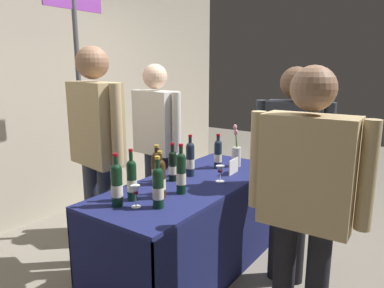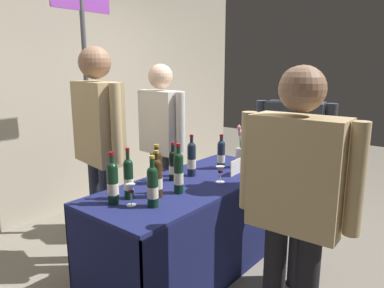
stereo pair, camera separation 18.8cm
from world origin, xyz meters
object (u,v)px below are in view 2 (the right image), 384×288
at_px(display_bottle_0, 173,165).
at_px(tasting_table, 192,210).
at_px(wine_glass_near_vendor, 131,190).
at_px(booth_signpost, 86,85).
at_px(featured_wine_bottle, 192,159).
at_px(taster_foreground_right, 295,196).
at_px(wine_glass_mid, 220,171).
at_px(flower_vase, 240,154).
at_px(vendor_presenter, 99,137).

bearing_deg(display_bottle_0, tasting_table, -67.59).
bearing_deg(wine_glass_near_vendor, booth_signpost, 65.72).
relative_size(featured_wine_bottle, wine_glass_near_vendor, 2.37).
distance_m(wine_glass_near_vendor, taster_foreground_right, 1.03).
xyz_separation_m(wine_glass_near_vendor, taster_foreground_right, (0.22, -1.00, 0.13)).
relative_size(featured_wine_bottle, display_bottle_0, 1.14).
distance_m(featured_wine_bottle, booth_signpost, 1.24).
bearing_deg(wine_glass_near_vendor, taster_foreground_right, -77.69).
bearing_deg(tasting_table, wine_glass_mid, -52.22).
xyz_separation_m(tasting_table, wine_glass_mid, (0.13, -0.17, 0.32)).
xyz_separation_m(featured_wine_bottle, display_bottle_0, (-0.18, 0.04, -0.02)).
height_order(display_bottle_0, wine_glass_near_vendor, display_bottle_0).
height_order(tasting_table, featured_wine_bottle, featured_wine_bottle).
xyz_separation_m(tasting_table, wine_glass_near_vendor, (-0.62, -0.00, 0.33)).
distance_m(wine_glass_mid, flower_vase, 0.47).
bearing_deg(flower_vase, booth_signpost, 117.99).
height_order(wine_glass_near_vendor, vendor_presenter, vendor_presenter).
bearing_deg(taster_foreground_right, featured_wine_bottle, -27.36).
bearing_deg(display_bottle_0, flower_vase, -17.67).
bearing_deg(vendor_presenter, taster_foreground_right, 9.54).
bearing_deg(tasting_table, featured_wine_bottle, 40.48).
bearing_deg(flower_vase, featured_wine_bottle, 160.32).
xyz_separation_m(featured_wine_bottle, wine_glass_mid, (0.01, -0.28, -0.05)).
distance_m(wine_glass_near_vendor, flower_vase, 1.21).
relative_size(tasting_table, vendor_presenter, 0.99).
bearing_deg(featured_wine_bottle, taster_foreground_right, -115.27).
relative_size(wine_glass_mid, flower_vase, 0.33).
bearing_deg(display_bottle_0, wine_glass_near_vendor, -165.59).
xyz_separation_m(display_bottle_0, wine_glass_near_vendor, (-0.56, -0.14, -0.02)).
bearing_deg(taster_foreground_right, display_bottle_0, -18.71).
bearing_deg(wine_glass_mid, flower_vase, 13.27).
relative_size(wine_glass_near_vendor, booth_signpost, 0.06).
xyz_separation_m(tasting_table, booth_signpost, (-0.08, 1.19, 0.93)).
bearing_deg(flower_vase, vendor_presenter, 145.04).
xyz_separation_m(display_bottle_0, vendor_presenter, (-0.33, 0.48, 0.21)).
relative_size(vendor_presenter, taster_foreground_right, 1.09).
xyz_separation_m(vendor_presenter, taster_foreground_right, (-0.01, -1.62, -0.10)).
relative_size(featured_wine_bottle, flower_vase, 0.90).
height_order(featured_wine_bottle, flower_vase, flower_vase).
height_order(display_bottle_0, taster_foreground_right, taster_foreground_right).
bearing_deg(wine_glass_near_vendor, vendor_presenter, 69.77).
height_order(tasting_table, taster_foreground_right, taster_foreground_right).
bearing_deg(wine_glass_mid, display_bottle_0, 121.42).
bearing_deg(featured_wine_bottle, wine_glass_near_vendor, -171.93).
relative_size(display_bottle_0, flower_vase, 0.79).
relative_size(featured_wine_bottle, taster_foreground_right, 0.21).
xyz_separation_m(tasting_table, taster_foreground_right, (-0.40, -1.00, 0.46)).
bearing_deg(booth_signpost, wine_glass_mid, -81.19).
bearing_deg(tasting_table, vendor_presenter, 122.06).
bearing_deg(featured_wine_bottle, flower_vase, -19.68).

